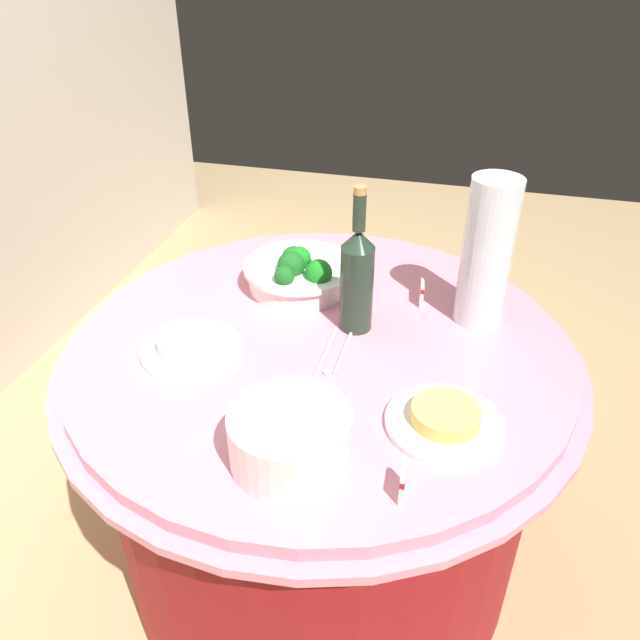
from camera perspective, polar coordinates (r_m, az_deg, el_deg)
name	(u,v)px	position (r m, az deg, el deg)	size (l,w,h in m)	color
ground_plane	(320,551)	(1.91, 0.00, -20.24)	(6.00, 6.00, 0.00)	tan
buffet_table	(320,457)	(1.63, 0.00, -12.32)	(1.16, 1.16, 0.74)	maroon
broccoli_bowl	(300,272)	(1.57, -1.85, 4.34)	(0.28, 0.28, 0.11)	white
plate_stack	(290,438)	(1.08, -2.73, -10.60)	(0.21, 0.21, 0.10)	white
wine_bottle	(357,277)	(1.37, 3.38, 3.90)	(0.07, 0.07, 0.34)	#203124
decorative_fruit_vase	(486,260)	(1.43, 14.81, 5.30)	(0.11, 0.11, 0.34)	silver
serving_tongs	(335,352)	(1.35, 1.33, -2.93)	(0.17, 0.05, 0.01)	silver
food_plate_noodles	(445,419)	(1.19, 11.27, -8.83)	(0.22, 0.22, 0.04)	white
food_plate_rice	(192,345)	(1.37, -11.57, -2.27)	(0.22, 0.22, 0.04)	white
label_placard_front	(422,292)	(1.53, 9.22, 2.52)	(0.05, 0.01, 0.05)	white
label_placard_mid	(403,481)	(1.04, 7.54, -14.30)	(0.05, 0.01, 0.05)	white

